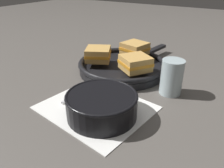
# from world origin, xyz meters

# --- Properties ---
(ground_plane) EXTENTS (4.00, 4.00, 0.00)m
(ground_plane) POSITION_xyz_m (0.00, 0.00, 0.00)
(ground_plane) COLOR #56514C
(napkin) EXTENTS (0.31, 0.27, 0.00)m
(napkin) POSITION_xyz_m (0.01, -0.07, 0.00)
(napkin) COLOR white
(napkin) RESTS_ON ground_plane
(soup_bowl) EXTENTS (0.18, 0.18, 0.06)m
(soup_bowl) POSITION_xyz_m (0.04, -0.10, 0.04)
(soup_bowl) COLOR black
(soup_bowl) RESTS_ON ground_plane
(spoon) EXTENTS (0.16, 0.07, 0.01)m
(spoon) POSITION_xyz_m (0.02, -0.08, 0.01)
(spoon) COLOR silver
(spoon) RESTS_ON napkin
(skillet) EXTENTS (0.32, 0.46, 0.04)m
(skillet) POSITION_xyz_m (-0.06, 0.18, 0.02)
(skillet) COLOR black
(skillet) RESTS_ON ground_plane
(sandwich_near_left) EXTENTS (0.11, 0.10, 0.05)m
(sandwich_near_left) POSITION_xyz_m (-0.05, 0.27, 0.07)
(sandwich_near_left) COLOR tan
(sandwich_near_left) RESTS_ON skillet
(sandwich_near_right) EXTENTS (0.12, 0.12, 0.05)m
(sandwich_near_right) POSITION_xyz_m (-0.13, 0.14, 0.07)
(sandwich_near_right) COLOR tan
(sandwich_near_right) RESTS_ON skillet
(sandwich_far_left) EXTENTS (0.12, 0.12, 0.05)m
(sandwich_far_left) POSITION_xyz_m (0.02, 0.13, 0.07)
(sandwich_far_left) COLOR tan
(sandwich_far_left) RESTS_ON skillet
(drinking_glass) EXTENTS (0.07, 0.07, 0.11)m
(drinking_glass) POSITION_xyz_m (0.15, 0.11, 0.05)
(drinking_glass) COLOR silver
(drinking_glass) RESTS_ON ground_plane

